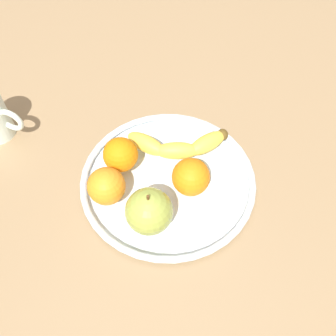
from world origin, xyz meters
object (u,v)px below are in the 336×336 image
object	(u,v)px
fruit_bowl	(168,181)
orange_back_right	(120,155)
orange_front_right	(106,186)
apple	(151,212)
orange_back_left	(191,177)
banana	(179,145)

from	to	relation	value
fruit_bowl	orange_back_right	world-z (taller)	orange_back_right
orange_back_right	fruit_bowl	bearing A→B (deg)	0.85
orange_back_right	orange_front_right	world-z (taller)	orange_front_right
apple	orange_front_right	world-z (taller)	apple
orange_back_right	orange_back_left	size ratio (longest dim) A/B	0.96
orange_back_left	orange_front_right	size ratio (longest dim) A/B	1.01
orange_back_left	orange_front_right	xyz separation A→B (cm)	(-12.63, -6.10, -0.05)
banana	orange_front_right	size ratio (longest dim) A/B	2.89
fruit_bowl	banana	world-z (taller)	banana
fruit_bowl	apple	distance (cm)	10.35
orange_back_right	orange_back_left	xyz separation A→B (cm)	(12.93, -0.53, 0.14)
banana	orange_back_left	distance (cm)	8.38
orange_front_right	orange_back_right	bearing A→B (deg)	92.66
banana	fruit_bowl	bearing A→B (deg)	-108.39
banana	apple	bearing A→B (deg)	-107.56
banana	orange_back_left	size ratio (longest dim) A/B	2.85
fruit_bowl	orange_back_right	xyz separation A→B (cm)	(-8.69, -0.13, 3.97)
orange_back_right	banana	bearing A→B (deg)	36.87
orange_back_right	orange_front_right	bearing A→B (deg)	-87.34
fruit_bowl	orange_back_left	xyz separation A→B (cm)	(4.24, -0.66, 4.11)
banana	orange_front_right	xyz separation A→B (cm)	(-8.28, -13.08, 1.61)
apple	orange_back_left	distance (cm)	9.42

